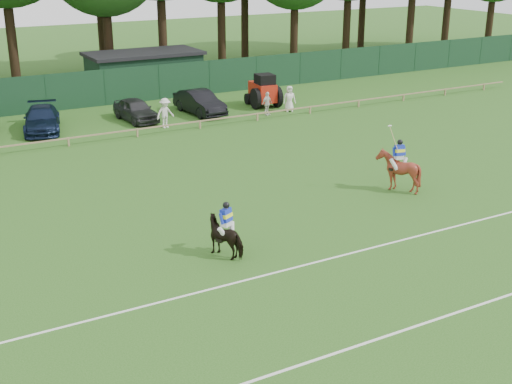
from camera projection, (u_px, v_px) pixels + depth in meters
ground at (285, 256)px, 24.51m from camera, size 160.00×160.00×0.00m
horse_dark at (227, 236)px, 24.39m from camera, size 1.44×1.83×1.41m
horse_chestnut at (398, 171)px, 30.77m from camera, size 1.83×1.97×1.87m
sedan_navy at (42, 119)px, 40.74m from camera, size 3.17×5.31×1.44m
hatch_grey at (136, 110)px, 43.14m from camera, size 2.04×4.30×1.42m
estate_black at (200, 102)px, 44.94m from camera, size 1.98×4.77×1.53m
spectator_left at (165, 113)px, 41.42m from camera, size 1.27×0.85×1.82m
spectator_mid at (267, 104)px, 44.59m from camera, size 0.97×0.66×1.54m
spectator_right at (289, 99)px, 45.58m from camera, size 0.96×0.78×1.71m
rider_dark at (227, 219)px, 24.16m from camera, size 0.89×0.60×1.41m
rider_chestnut at (399, 153)px, 30.48m from camera, size 0.93×0.68×2.05m
pitch_lines at (342, 297)px, 21.64m from camera, size 60.00×5.10×0.01m
pitch_rail at (120, 132)px, 39.13m from camera, size 62.10×0.10×0.50m
perimeter_fence at (76, 90)px, 46.24m from camera, size 92.08×0.08×2.50m
utility_shed at (144, 72)px, 51.37m from camera, size 8.40×4.40×3.04m
tree_row at (75, 86)px, 54.15m from camera, size 96.00×12.00×21.00m
tractor at (263, 91)px, 46.90m from camera, size 2.07×2.87×2.27m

